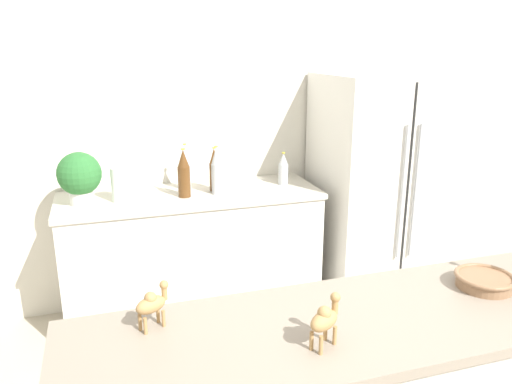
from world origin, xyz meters
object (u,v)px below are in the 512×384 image
(paper_towel_roll, at_px, (120,184))
(back_bottle_2, at_px, (214,170))
(back_bottle_0, at_px, (184,174))
(camel_figurine, at_px, (152,303))
(back_bottle_4, at_px, (283,169))
(back_bottle_3, at_px, (217,171))
(refrigerator, at_px, (378,189))
(back_bottle_1, at_px, (186,168))
(fruit_bowl, at_px, (484,280))
(camel_figurine_second, at_px, (325,319))
(potted_plant, at_px, (79,176))

(paper_towel_roll, distance_m, back_bottle_2, 0.63)
(back_bottle_0, distance_m, camel_figurine, 1.73)
(back_bottle_4, bearing_deg, camel_figurine, -121.94)
(back_bottle_2, distance_m, back_bottle_3, 0.09)
(refrigerator, relative_size, back_bottle_1, 5.24)
(fruit_bowl, bearing_deg, back_bottle_2, 107.86)
(refrigerator, relative_size, paper_towel_roll, 7.61)
(refrigerator, bearing_deg, back_bottle_0, 179.61)
(refrigerator, distance_m, fruit_bowl, 1.88)
(back_bottle_4, bearing_deg, fruit_bowl, -86.90)
(back_bottle_0, distance_m, back_bottle_1, 0.17)
(refrigerator, xyz_separation_m, back_bottle_3, (-1.22, 0.01, 0.23))
(back_bottle_0, xyz_separation_m, back_bottle_2, (0.22, 0.09, -0.01))
(refrigerator, distance_m, back_bottle_3, 1.24)
(back_bottle_4, bearing_deg, camel_figurine_second, -107.20)
(back_bottle_4, height_order, fruit_bowl, back_bottle_4)
(paper_towel_roll, relative_size, back_bottle_2, 0.73)
(paper_towel_roll, height_order, back_bottle_3, back_bottle_3)
(back_bottle_2, xyz_separation_m, back_bottle_4, (0.50, 0.00, -0.03))
(back_bottle_2, distance_m, back_bottle_4, 0.50)
(back_bottle_3, xyz_separation_m, camel_figurine_second, (-0.12, -1.95, 0.03))
(back_bottle_1, height_order, back_bottle_3, back_bottle_3)
(back_bottle_2, bearing_deg, back_bottle_0, -158.38)
(potted_plant, bearing_deg, back_bottle_2, 3.78)
(potted_plant, xyz_separation_m, camel_figurine, (0.26, -1.72, -0.01))
(potted_plant, bearing_deg, paper_towel_roll, -2.14)
(back_bottle_1, relative_size, back_bottle_2, 1.07)
(refrigerator, height_order, potted_plant, refrigerator)
(potted_plant, xyz_separation_m, back_bottle_3, (0.86, -0.03, -0.03))
(back_bottle_3, height_order, camel_figurine_second, back_bottle_3)
(back_bottle_1, bearing_deg, back_bottle_2, -23.35)
(back_bottle_4, bearing_deg, back_bottle_0, -172.98)
(potted_plant, relative_size, camel_figurine_second, 2.08)
(paper_towel_roll, bearing_deg, back_bottle_4, 3.39)
(back_bottle_3, relative_size, fruit_bowl, 1.50)
(fruit_bowl, relative_size, camel_figurine_second, 1.36)
(back_bottle_0, relative_size, back_bottle_2, 1.07)
(camel_figurine_second, bearing_deg, refrigerator, 55.21)
(back_bottle_2, bearing_deg, camel_figurine, -108.87)
(refrigerator, xyz_separation_m, paper_towel_roll, (-1.84, 0.03, 0.18))
(paper_towel_roll, xyz_separation_m, camel_figurine_second, (0.50, -1.97, 0.07))
(potted_plant, bearing_deg, back_bottle_3, -2.15)
(back_bottle_4, relative_size, fruit_bowl, 1.07)
(back_bottle_4, bearing_deg, back_bottle_3, -169.90)
(potted_plant, xyz_separation_m, back_bottle_0, (0.64, -0.03, -0.03))
(back_bottle_0, relative_size, back_bottle_3, 0.99)
(back_bottle_0, height_order, back_bottle_2, back_bottle_0)
(camel_figurine_second, bearing_deg, back_bottle_3, 86.34)
(potted_plant, relative_size, back_bottle_2, 1.10)
(back_bottle_1, relative_size, back_bottle_4, 1.37)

